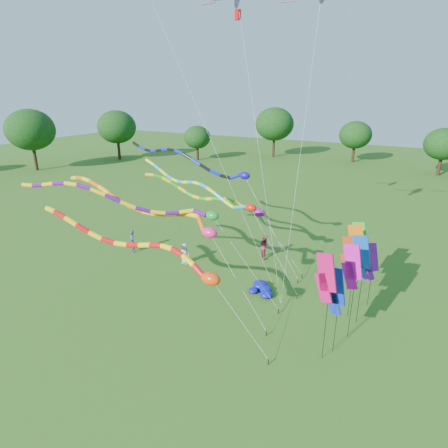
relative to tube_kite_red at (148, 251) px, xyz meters
The scene contains 20 objects.
ground 5.46m from the tube_kite_red, 13.75° to the left, with size 160.00×160.00×0.00m, color #265717.
tree_ring 1.32m from the tube_kite_red, 22.18° to the left, with size 118.19×117.87×9.71m.
tube_kite_red is the anchor object (origin of this frame).
tube_kite_orange 3.19m from the tube_kite_red, 122.05° to the left, with size 14.25×1.17×7.58m.
tube_kite_purple 2.98m from the tube_kite_red, 143.83° to the left, with size 13.96×4.92×8.10m.
tube_kite_blue 9.38m from the tube_kite_red, 106.00° to the left, with size 14.43×1.64×8.84m.
tube_kite_cyan 7.71m from the tube_kite_red, 98.35° to the left, with size 13.37×2.98×7.63m.
tube_kite_green 8.79m from the tube_kite_red, 95.54° to the left, with size 12.44×1.07×6.71m.
banner_pole_magenta_b 10.31m from the tube_kite_red, 22.11° to the left, with size 1.14×0.38×5.23m.
banner_pole_orange 11.91m from the tube_kite_red, 40.29° to the left, with size 1.14×0.39×4.98m.
banner_pole_red 10.83m from the tube_kite_red, 32.00° to the left, with size 1.15×0.36×4.96m.
banner_pole_green 12.96m from the tube_kite_red, 45.48° to the left, with size 1.15×0.33×4.63m.
banner_pole_blue_a 9.51m from the tube_kite_red, 14.50° to the left, with size 1.09×0.56×4.53m.
banner_pole_violet 12.54m from the tube_kite_red, 36.66° to the left, with size 1.11×0.51×4.10m.
banner_pole_magenta_a 8.94m from the tube_kite_red, 10.37° to the left, with size 1.14×0.41×5.49m.
banner_pole_blue_b 11.13m from the tube_kite_red, 29.27° to the left, with size 1.15×0.32×5.18m.
blue_nylon_heap 8.27m from the tube_kite_red, 56.95° to the left, with size 1.39×1.53×0.50m.
person_a 8.40m from the tube_kite_red, 110.52° to the left, with size 0.78×0.51×1.59m, color #BBB3A9.
person_b 10.75m from the tube_kite_red, 137.61° to the left, with size 0.67×0.44×1.83m, color #3B4553.
person_c 11.60m from the tube_kite_red, 78.76° to the left, with size 0.90×0.70×1.84m, color brown.
Camera 1 is at (8.67, -14.55, 12.23)m, focal length 30.00 mm.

